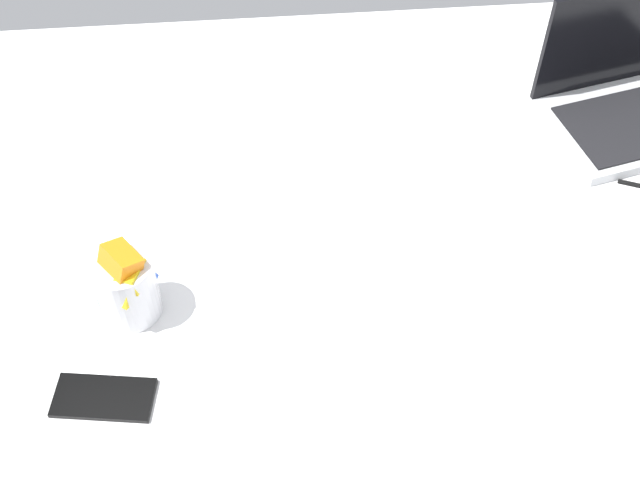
% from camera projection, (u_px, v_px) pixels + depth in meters
% --- Properties ---
extents(bed_mattress, '(1.80, 1.40, 0.18)m').
position_uv_depth(bed_mattress, '(383.00, 303.00, 1.36)').
color(bed_mattress, white).
rests_on(bed_mattress, ground).
extents(laptop, '(0.37, 0.30, 0.23)m').
position_uv_depth(laptop, '(634.00, 96.00, 1.50)').
color(laptop, '#B7BABC').
rests_on(laptop, bed_mattress).
extents(snack_cup, '(0.09, 0.09, 0.14)m').
position_uv_depth(snack_cup, '(126.00, 286.00, 1.20)').
color(snack_cup, silver).
rests_on(snack_cup, bed_mattress).
extents(cell_phone, '(0.15, 0.09, 0.01)m').
position_uv_depth(cell_phone, '(104.00, 398.00, 1.14)').
color(cell_phone, black).
rests_on(cell_phone, bed_mattress).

